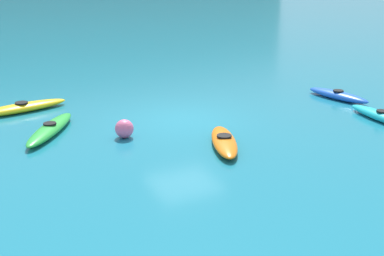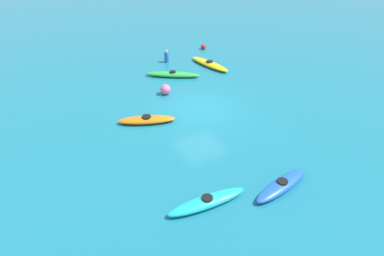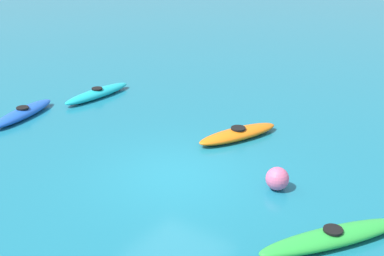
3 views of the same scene
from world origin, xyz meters
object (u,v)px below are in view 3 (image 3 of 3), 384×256
kayak_green (332,237)px  buoy_pink (277,179)px  kayak_cyan (97,93)px  kayak_orange (238,134)px  kayak_blue (23,113)px

kayak_green → buoy_pink: 2.48m
buoy_pink → kayak_cyan: bearing=-14.4°
kayak_orange → kayak_blue: same height
kayak_orange → kayak_blue: size_ratio=0.99×
kayak_blue → kayak_green: size_ratio=0.88×
kayak_cyan → kayak_blue: same height
kayak_green → kayak_orange: bearing=-38.0°
kayak_cyan → buoy_pink: (-8.65, 2.23, 0.13)m
kayak_cyan → kayak_blue: bearing=79.1°
kayak_cyan → kayak_blue: size_ratio=1.05×
kayak_blue → buoy_pink: size_ratio=4.86×
kayak_cyan → buoy_pink: bearing=165.6°
kayak_orange → kayak_blue: bearing=22.2°
kayak_cyan → kayak_green: (-10.69, 3.63, -0.00)m
kayak_cyan → buoy_pink: size_ratio=5.12×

